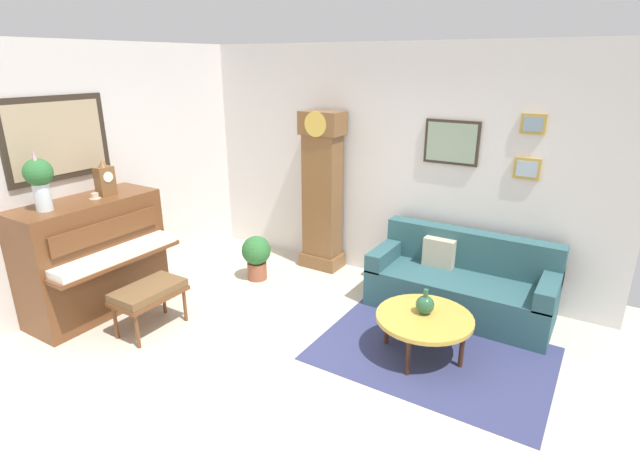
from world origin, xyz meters
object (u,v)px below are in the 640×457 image
object	(u,v)px
grandfather_clock	(322,196)
flower_vase	(39,178)
coffee_table	(424,319)
piano	(94,256)
teacup	(95,196)
piano_bench	(149,293)
mantel_clock	(105,179)
green_jug	(425,305)
potted_plant	(256,255)
couch	(461,283)

from	to	relation	value
grandfather_clock	flower_vase	size ratio (longest dim) A/B	3.50
grandfather_clock	coffee_table	bearing A→B (deg)	-34.16
piano	coffee_table	distance (m)	3.47
piano	teacup	size ratio (longest dim) A/B	12.41
piano_bench	mantel_clock	bearing A→B (deg)	162.85
green_jug	coffee_table	bearing A→B (deg)	-67.02
coffee_table	green_jug	world-z (taller)	green_jug
piano	mantel_clock	xyz separation A→B (m)	(0.00, 0.26, 0.79)
mantel_clock	potted_plant	bearing A→B (deg)	52.88
piano	flower_vase	bearing A→B (deg)	-89.68
green_jug	grandfather_clock	bearing A→B (deg)	146.59
teacup	potted_plant	bearing A→B (deg)	57.08
piano	coffee_table	bearing A→B (deg)	17.20
mantel_clock	potted_plant	world-z (taller)	mantel_clock
mantel_clock	flower_vase	distance (m)	0.68
grandfather_clock	coffee_table	world-z (taller)	grandfather_clock
piano	couch	xyz separation A→B (m)	(3.34, 2.07, -0.32)
coffee_table	potted_plant	bearing A→B (deg)	168.01
coffee_table	flower_vase	size ratio (longest dim) A/B	1.52
mantel_clock	potted_plant	distance (m)	1.92
couch	piano	bearing A→B (deg)	-148.26
mantel_clock	green_jug	world-z (taller)	mantel_clock
piano_bench	potted_plant	xyz separation A→B (m)	(0.14, 1.51, -0.08)
mantel_clock	teacup	bearing A→B (deg)	-78.70
piano_bench	coffee_table	xyz separation A→B (m)	(2.50, 1.01, -0.03)
piano_bench	coffee_table	size ratio (longest dim) A/B	0.80
coffee_table	flower_vase	world-z (taller)	flower_vase
green_jug	teacup	bearing A→B (deg)	-163.32
couch	coffee_table	world-z (taller)	couch
grandfather_clock	coffee_table	size ratio (longest dim) A/B	2.31
piano_bench	teacup	world-z (taller)	teacup
piano	potted_plant	bearing A→B (deg)	57.84
flower_vase	potted_plant	world-z (taller)	flower_vase
couch	teacup	size ratio (longest dim) A/B	16.38
teacup	green_jug	distance (m)	3.48
piano_bench	couch	world-z (taller)	couch
couch	piano_bench	bearing A→B (deg)	-140.90
flower_vase	piano	bearing A→B (deg)	90.32
couch	green_jug	distance (m)	1.01
potted_plant	green_jug	bearing A→B (deg)	-10.93
couch	teacup	bearing A→B (deg)	-149.24
piano_bench	grandfather_clock	distance (m)	2.43
piano	couch	world-z (taller)	piano
coffee_table	teacup	distance (m)	3.52
grandfather_clock	couch	bearing A→B (deg)	-6.76
flower_vase	green_jug	size ratio (longest dim) A/B	2.42
flower_vase	potted_plant	bearing A→B (deg)	63.66
grandfather_clock	mantel_clock	bearing A→B (deg)	-125.27
grandfather_clock	green_jug	world-z (taller)	grandfather_clock
piano	piano_bench	world-z (taller)	piano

